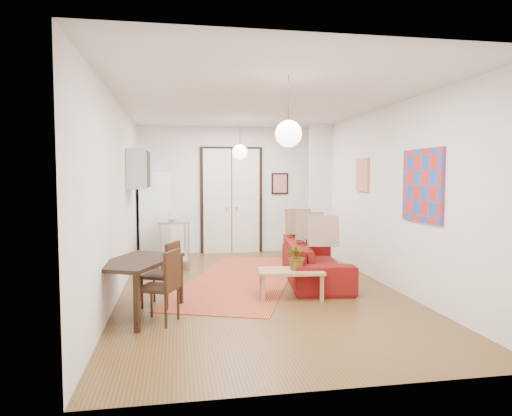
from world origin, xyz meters
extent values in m
plane|color=brown|center=(0.00, 0.00, 0.00)|extent=(7.00, 7.00, 0.00)
cube|color=silver|center=(0.00, 0.00, 2.90)|extent=(4.20, 7.00, 0.02)
cube|color=white|center=(0.00, 3.50, 1.45)|extent=(4.20, 0.02, 2.90)
cube|color=white|center=(0.00, -3.50, 1.45)|extent=(4.20, 0.02, 2.90)
cube|color=white|center=(-2.10, 0.00, 1.45)|extent=(0.02, 7.00, 2.90)
cube|color=white|center=(2.10, 0.00, 1.45)|extent=(0.02, 7.00, 2.90)
cube|color=silver|center=(0.00, 3.46, 1.20)|extent=(1.44, 0.06, 2.50)
cube|color=white|center=(1.85, 2.55, 1.45)|extent=(0.50, 0.10, 2.90)
cube|color=silver|center=(-1.92, 1.50, 1.90)|extent=(0.35, 1.00, 0.70)
cube|color=red|center=(2.08, -1.25, 1.65)|extent=(0.05, 1.00, 1.00)
cube|color=beige|center=(2.08, 0.80, 1.80)|extent=(0.05, 0.50, 0.60)
cube|color=red|center=(1.15, 3.47, 1.60)|extent=(0.40, 0.03, 0.50)
cube|color=olive|center=(-2.07, 2.00, 1.95)|extent=(0.03, 0.44, 0.54)
sphere|color=white|center=(0.00, 2.00, 2.25)|extent=(0.30, 0.30, 0.30)
cylinder|color=black|center=(0.00, 2.00, 2.65)|extent=(0.01, 0.01, 0.50)
sphere|color=white|center=(0.00, -2.00, 2.25)|extent=(0.30, 0.30, 0.30)
cylinder|color=black|center=(0.00, -2.00, 2.65)|extent=(0.01, 0.01, 0.50)
cube|color=#C75731|center=(-0.16, 0.69, 0.01)|extent=(2.94, 4.55, 0.01)
imported|color=maroon|center=(1.04, 0.32, 0.34)|extent=(2.41, 1.22, 0.67)
cube|color=#AB7B50|center=(0.38, -0.65, 0.40)|extent=(1.00, 0.63, 0.04)
cube|color=#AB7B50|center=(-0.04, -0.86, 0.19)|extent=(0.06, 0.06, 0.37)
cube|color=#AB7B50|center=(0.79, -0.86, 0.19)|extent=(0.06, 0.06, 0.37)
cube|color=#AB7B50|center=(-0.04, -0.45, 0.19)|extent=(0.06, 0.06, 0.37)
cube|color=#AB7B50|center=(0.79, -0.45, 0.19)|extent=(0.06, 0.06, 0.37)
imported|color=#427233|center=(0.48, -0.65, 0.62)|extent=(0.40, 0.36, 0.41)
cube|color=#B8BBBD|center=(-1.33, 2.09, 0.91)|extent=(0.66, 1.24, 0.04)
cube|color=#B8BBBD|center=(-1.33, 2.09, 0.18)|extent=(0.62, 1.20, 0.03)
cylinder|color=#B8BBBD|center=(-1.59, 1.53, 0.45)|extent=(0.04, 0.04, 0.91)
cylinder|color=#B8BBBD|center=(-1.07, 1.53, 0.45)|extent=(0.04, 0.04, 0.91)
cylinder|color=#B8BBBD|center=(-1.59, 2.66, 0.45)|extent=(0.04, 0.04, 0.91)
cylinder|color=#B8BBBD|center=(-1.07, 2.66, 0.45)|extent=(0.04, 0.04, 0.91)
imported|color=white|center=(-1.33, 1.79, 0.96)|extent=(0.23, 0.23, 0.05)
imported|color=#5286B3|center=(-1.38, 2.34, 1.03)|extent=(0.09, 0.09, 0.19)
cube|color=white|center=(-1.75, 3.15, 0.93)|extent=(0.74, 0.74, 1.86)
cube|color=black|center=(-1.75, -1.11, 0.69)|extent=(1.21, 1.48, 0.05)
cube|color=black|center=(-2.07, -1.71, 0.33)|extent=(0.07, 0.07, 0.67)
cube|color=black|center=(-1.43, -1.71, 0.33)|extent=(0.07, 0.07, 0.67)
cube|color=black|center=(-2.07, -0.51, 0.33)|extent=(0.07, 0.07, 0.67)
cube|color=black|center=(-1.43, -0.51, 0.33)|extent=(0.07, 0.07, 0.67)
cube|color=#331E10|center=(-1.48, -0.76, 0.43)|extent=(0.56, 0.55, 0.04)
cube|color=#331E10|center=(-1.48, -0.57, 0.67)|extent=(0.21, 0.39, 0.44)
cylinder|color=#331E10|center=(-1.65, -0.94, 0.21)|extent=(0.03, 0.03, 0.43)
cylinder|color=#331E10|center=(-1.31, -0.94, 0.21)|extent=(0.03, 0.03, 0.43)
cylinder|color=#331E10|center=(-1.65, -0.58, 0.21)|extent=(0.03, 0.03, 0.43)
cylinder|color=#331E10|center=(-1.31, -0.58, 0.21)|extent=(0.03, 0.03, 0.43)
cube|color=#331E10|center=(-1.48, -1.46, 0.43)|extent=(0.56, 0.55, 0.04)
cube|color=#331E10|center=(-1.48, -1.27, 0.67)|extent=(0.21, 0.39, 0.44)
cylinder|color=#331E10|center=(-1.65, -1.64, 0.21)|extent=(0.03, 0.03, 0.43)
cylinder|color=#331E10|center=(-1.31, -1.64, 0.21)|extent=(0.03, 0.03, 0.43)
cylinder|color=#331E10|center=(-1.65, -1.28, 0.21)|extent=(0.03, 0.03, 0.43)
cylinder|color=#331E10|center=(-1.31, -1.28, 0.21)|extent=(0.03, 0.03, 0.43)
cube|color=black|center=(1.33, 2.66, 0.46)|extent=(0.47, 0.47, 0.04)
cube|color=black|center=(1.33, 2.85, 0.70)|extent=(0.43, 0.09, 0.46)
cylinder|color=black|center=(1.14, 2.47, 0.23)|extent=(0.03, 0.03, 0.46)
cylinder|color=black|center=(1.51, 2.47, 0.23)|extent=(0.03, 0.03, 0.46)
cylinder|color=black|center=(1.14, 2.84, 0.23)|extent=(0.03, 0.03, 0.46)
cylinder|color=black|center=(1.51, 2.84, 0.23)|extent=(0.03, 0.03, 0.46)
camera|label=1|loc=(-1.24, -7.01, 1.78)|focal=32.00mm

